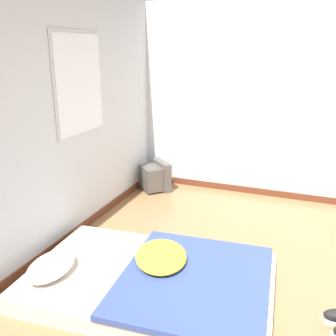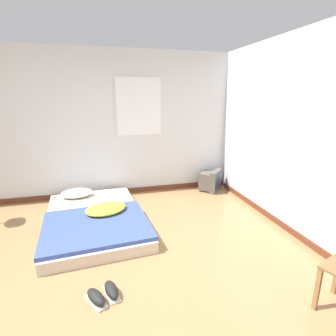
{
  "view_description": "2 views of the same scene",
  "coord_description": "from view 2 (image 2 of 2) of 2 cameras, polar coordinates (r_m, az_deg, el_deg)",
  "views": [
    {
      "loc": [
        -2.62,
        0.22,
        1.99
      ],
      "look_at": [
        0.96,
        1.62,
        0.75
      ],
      "focal_mm": 40.0,
      "sensor_mm": 36.0,
      "label": 1
    },
    {
      "loc": [
        0.03,
        -2.26,
        1.8
      ],
      "look_at": [
        1.09,
        1.76,
        0.66
      ],
      "focal_mm": 28.0,
      "sensor_mm": 36.0,
      "label": 2
    }
  ],
  "objects": [
    {
      "name": "ground_plane",
      "position": [
        2.89,
        -13.27,
        -23.63
      ],
      "size": [
        20.0,
        20.0,
        0.0
      ],
      "primitive_type": "plane",
      "color": "#997047"
    },
    {
      "name": "wall_back",
      "position": [
        4.87,
        -15.13,
        8.78
      ],
      "size": [
        7.33,
        0.08,
        2.6
      ],
      "color": "silver",
      "rests_on": "ground_plane"
    },
    {
      "name": "wall_right",
      "position": [
        3.39,
        32.3,
        4.22
      ],
      "size": [
        0.08,
        7.49,
        2.6
      ],
      "color": "silver",
      "rests_on": "ground_plane"
    },
    {
      "name": "mattress_bed",
      "position": [
        3.99,
        -15.68,
        -10.43
      ],
      "size": [
        1.47,
        2.15,
        0.29
      ],
      "color": "beige",
      "rests_on": "ground_plane"
    },
    {
      "name": "crt_tv",
      "position": [
        5.23,
        9.3,
        -2.74
      ],
      "size": [
        0.53,
        0.53,
        0.41
      ],
      "color": "#56514C",
      "rests_on": "ground_plane"
    },
    {
      "name": "sneaker_pair",
      "position": [
        2.73,
        -13.8,
        -25.09
      ],
      "size": [
        0.33,
        0.34,
        0.1
      ],
      "color": "silver",
      "rests_on": "ground_plane"
    }
  ]
}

